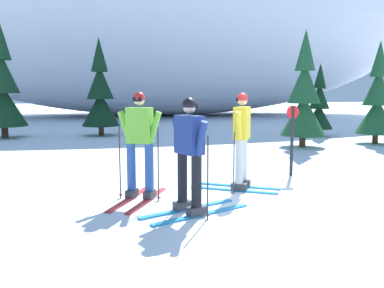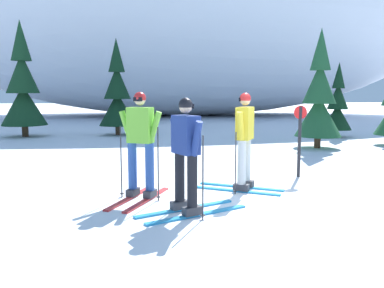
% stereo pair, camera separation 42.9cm
% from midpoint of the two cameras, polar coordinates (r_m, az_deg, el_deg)
% --- Properties ---
extents(ground_plane, '(120.00, 120.00, 0.00)m').
position_cam_midpoint_polar(ground_plane, '(6.82, 13.60, -8.18)').
color(ground_plane, white).
extents(skier_yellow_jacket, '(1.64, 1.17, 1.80)m').
position_cam_midpoint_polar(skier_yellow_jacket, '(7.41, 9.08, 0.66)').
color(skier_yellow_jacket, '#2893CC').
rests_on(skier_yellow_jacket, ground).
extents(skier_navy_jacket, '(1.74, 1.16, 1.73)m').
position_cam_midpoint_polar(skier_navy_jacket, '(5.88, 1.26, -1.35)').
color(skier_navy_jacket, '#2893CC').
rests_on(skier_navy_jacket, ground).
extents(skier_lime_jacket, '(1.07, 1.66, 1.81)m').
position_cam_midpoint_polar(skier_lime_jacket, '(6.79, -5.57, 0.15)').
color(skier_lime_jacket, red).
rests_on(skier_lime_jacket, ground).
extents(pine_tree_far_left, '(1.80, 1.80, 4.66)m').
position_cam_midpoint_polar(pine_tree_far_left, '(17.53, -22.28, 7.33)').
color(pine_tree_far_left, '#47301E').
rests_on(pine_tree_far_left, ground).
extents(pine_tree_center_left, '(1.55, 1.55, 4.03)m').
position_cam_midpoint_polar(pine_tree_center_left, '(17.13, -9.88, 6.90)').
color(pine_tree_center_left, '#47301E').
rests_on(pine_tree_center_left, ground).
extents(pine_tree_center, '(1.47, 1.47, 3.82)m').
position_cam_midpoint_polar(pine_tree_center, '(13.60, 18.50, 6.15)').
color(pine_tree_center, '#47301E').
rests_on(pine_tree_center, ground).
extents(pine_tree_center_right, '(1.15, 1.15, 2.98)m').
position_cam_midpoint_polar(pine_tree_center_right, '(17.22, 20.68, 5.07)').
color(pine_tree_center_right, '#47301E').
rests_on(pine_tree_center_right, ground).
extents(snow_ridge_background, '(40.46, 19.28, 15.46)m').
position_cam_midpoint_polar(snow_ridge_background, '(31.75, -0.67, 18.17)').
color(snow_ridge_background, white).
rests_on(snow_ridge_background, ground).
extents(trail_marker_post, '(0.28, 0.07, 1.52)m').
position_cam_midpoint_polar(trail_marker_post, '(8.84, 16.41, 0.96)').
color(trail_marker_post, black).
rests_on(trail_marker_post, ground).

